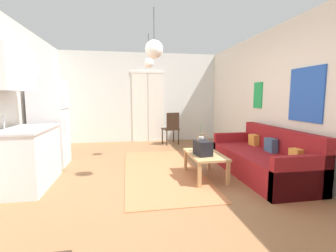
{
  "coord_description": "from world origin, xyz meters",
  "views": [
    {
      "loc": [
        -0.44,
        -3.5,
        1.35
      ],
      "look_at": [
        0.34,
        0.99,
        0.79
      ],
      "focal_mm": 25.49,
      "sensor_mm": 36.0,
      "label": 1
    }
  ],
  "objects_px": {
    "couch": "(264,160)",
    "refrigerator": "(50,123)",
    "accent_chair": "(171,127)",
    "coffee_table": "(205,157)",
    "pendant_lamp_far": "(149,63)",
    "bamboo_vase": "(201,144)",
    "pendant_lamp_near": "(154,49)",
    "handbag": "(203,148)"
  },
  "relations": [
    {
      "from": "couch",
      "to": "refrigerator",
      "type": "xyz_separation_m",
      "value": [
        -3.8,
        1.31,
        0.58
      ]
    },
    {
      "from": "refrigerator",
      "to": "accent_chair",
      "type": "xyz_separation_m",
      "value": [
        2.73,
        1.63,
        -0.34
      ]
    },
    {
      "from": "coffee_table",
      "to": "pendant_lamp_far",
      "type": "xyz_separation_m",
      "value": [
        -0.8,
        1.38,
        1.7
      ]
    },
    {
      "from": "bamboo_vase",
      "to": "pendant_lamp_far",
      "type": "height_order",
      "value": "pendant_lamp_far"
    },
    {
      "from": "couch",
      "to": "pendant_lamp_near",
      "type": "xyz_separation_m",
      "value": [
        -1.89,
        -0.02,
        1.79
      ]
    },
    {
      "from": "coffee_table",
      "to": "bamboo_vase",
      "type": "height_order",
      "value": "bamboo_vase"
    },
    {
      "from": "refrigerator",
      "to": "pendant_lamp_far",
      "type": "relative_size",
      "value": 2.41
    },
    {
      "from": "accent_chair",
      "to": "pendant_lamp_far",
      "type": "relative_size",
      "value": 1.3
    },
    {
      "from": "bamboo_vase",
      "to": "handbag",
      "type": "distance_m",
      "value": 0.27
    },
    {
      "from": "refrigerator",
      "to": "couch",
      "type": "bearing_deg",
      "value": -18.98
    },
    {
      "from": "coffee_table",
      "to": "handbag",
      "type": "xyz_separation_m",
      "value": [
        -0.07,
        -0.1,
        0.18
      ]
    },
    {
      "from": "pendant_lamp_near",
      "to": "pendant_lamp_far",
      "type": "xyz_separation_m",
      "value": [
        0.05,
        1.47,
        0.0
      ]
    },
    {
      "from": "coffee_table",
      "to": "pendant_lamp_far",
      "type": "distance_m",
      "value": 2.33
    },
    {
      "from": "coffee_table",
      "to": "bamboo_vase",
      "type": "bearing_deg",
      "value": 99.17
    },
    {
      "from": "accent_chair",
      "to": "pendant_lamp_far",
      "type": "xyz_separation_m",
      "value": [
        -0.77,
        -1.49,
        1.55
      ]
    },
    {
      "from": "handbag",
      "to": "refrigerator",
      "type": "xyz_separation_m",
      "value": [
        -2.69,
        1.34,
        0.31
      ]
    },
    {
      "from": "handbag",
      "to": "pendant_lamp_far",
      "type": "relative_size",
      "value": 0.51
    },
    {
      "from": "accent_chair",
      "to": "handbag",
      "type": "bearing_deg",
      "value": 75.8
    },
    {
      "from": "couch",
      "to": "refrigerator",
      "type": "distance_m",
      "value": 4.06
    },
    {
      "from": "bamboo_vase",
      "to": "refrigerator",
      "type": "height_order",
      "value": "refrigerator"
    },
    {
      "from": "handbag",
      "to": "refrigerator",
      "type": "bearing_deg",
      "value": 153.49
    },
    {
      "from": "coffee_table",
      "to": "pendant_lamp_near",
      "type": "height_order",
      "value": "pendant_lamp_near"
    },
    {
      "from": "refrigerator",
      "to": "pendant_lamp_near",
      "type": "bearing_deg",
      "value": -34.86
    },
    {
      "from": "bamboo_vase",
      "to": "pendant_lamp_far",
      "type": "relative_size",
      "value": 0.68
    },
    {
      "from": "pendant_lamp_far",
      "to": "pendant_lamp_near",
      "type": "bearing_deg",
      "value": -92.13
    },
    {
      "from": "couch",
      "to": "bamboo_vase",
      "type": "bearing_deg",
      "value": 167.84
    },
    {
      "from": "couch",
      "to": "handbag",
      "type": "bearing_deg",
      "value": -178.3
    },
    {
      "from": "refrigerator",
      "to": "pendant_lamp_far",
      "type": "xyz_separation_m",
      "value": [
        1.96,
        0.14,
        1.21
      ]
    },
    {
      "from": "handbag",
      "to": "accent_chair",
      "type": "bearing_deg",
      "value": 89.16
    },
    {
      "from": "handbag",
      "to": "pendant_lamp_near",
      "type": "distance_m",
      "value": 1.71
    },
    {
      "from": "bamboo_vase",
      "to": "pendant_lamp_far",
      "type": "xyz_separation_m",
      "value": [
        -0.77,
        1.22,
        1.51
      ]
    },
    {
      "from": "coffee_table",
      "to": "refrigerator",
      "type": "height_order",
      "value": "refrigerator"
    },
    {
      "from": "pendant_lamp_near",
      "to": "accent_chair",
      "type": "bearing_deg",
      "value": 74.47
    },
    {
      "from": "coffee_table",
      "to": "handbag",
      "type": "bearing_deg",
      "value": -126.59
    },
    {
      "from": "accent_chair",
      "to": "pendant_lamp_near",
      "type": "distance_m",
      "value": 3.44
    },
    {
      "from": "handbag",
      "to": "pendant_lamp_near",
      "type": "xyz_separation_m",
      "value": [
        -0.78,
        0.01,
        1.52
      ]
    },
    {
      "from": "pendant_lamp_near",
      "to": "couch",
      "type": "bearing_deg",
      "value": 0.64
    },
    {
      "from": "handbag",
      "to": "refrigerator",
      "type": "relative_size",
      "value": 0.21
    },
    {
      "from": "handbag",
      "to": "pendant_lamp_far",
      "type": "distance_m",
      "value": 2.24
    },
    {
      "from": "couch",
      "to": "pendant_lamp_far",
      "type": "height_order",
      "value": "pendant_lamp_far"
    },
    {
      "from": "pendant_lamp_far",
      "to": "refrigerator",
      "type": "bearing_deg",
      "value": -175.91
    },
    {
      "from": "accent_chair",
      "to": "couch",
      "type": "bearing_deg",
      "value": 96.63
    }
  ]
}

